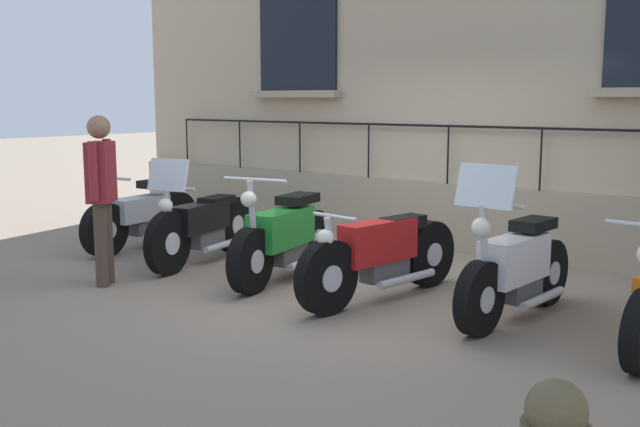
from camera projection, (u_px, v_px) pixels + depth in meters
name	position (u px, v px, depth m)	size (l,w,h in m)	color
ground_plane	(340.00, 285.00, 7.80)	(60.00, 60.00, 0.00)	gray
motorcycle_silver	(142.00, 217.00, 9.66)	(1.97, 0.74, 0.99)	black
motorcycle_black	(202.00, 226.00, 8.75)	(2.04, 0.69, 1.29)	black
motorcycle_green	(283.00, 239.00, 7.96)	(2.00, 0.73, 1.16)	black
motorcycle_red	(381.00, 256.00, 7.15)	(2.18, 0.62, 0.91)	black
motorcycle_white	(516.00, 270.00, 6.50)	(1.89, 0.63, 1.42)	black
pedestrian_standing	(101.00, 189.00, 7.64)	(0.45, 0.39, 1.77)	#47382D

